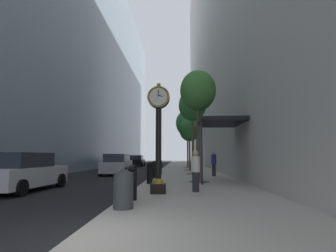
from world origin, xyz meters
TOP-DOWN VIEW (x-y plane):
  - ground_plane at (0.00, 27.00)m, footprint 110.00×110.00m
  - sidewalk_right at (2.65, 30.00)m, footprint 5.29×80.00m
  - building_block_left at (-12.31, 30.00)m, footprint 9.00×80.00m
  - building_block_right at (9.79, 30.00)m, footprint 9.00×80.00m
  - street_clock at (1.11, 5.43)m, footprint 0.84×0.55m
  - bollard_nearest at (0.42, 3.88)m, footprint 0.29×0.29m
  - bollard_third at (0.42, 8.76)m, footprint 0.29×0.29m
  - bollard_fourth at (0.42, 11.19)m, footprint 0.29×0.29m
  - bollard_fifth at (0.42, 13.63)m, footprint 0.29×0.29m
  - bollard_sixth at (0.42, 16.07)m, footprint 0.29×0.29m
  - street_tree_near at (2.93, 9.84)m, footprint 1.95×1.95m
  - street_tree_mid_near at (2.93, 15.92)m, footprint 2.13×2.13m
  - street_tree_mid_far at (2.93, 22.00)m, footprint 2.05×2.05m
  - street_tree_far at (2.93, 28.08)m, footprint 2.85×2.85m
  - trash_bin at (0.42, 2.52)m, footprint 0.53×0.53m
  - pedestrian_walking at (2.51, 5.89)m, footprint 0.46×0.46m
  - pedestrian_by_clock at (4.25, 14.02)m, footprint 0.37×0.37m
  - storefront_awning at (4.05, 10.10)m, footprint 2.40×3.60m
  - car_black_near at (-4.30, 34.47)m, footprint 2.19×4.63m
  - car_grey_mid at (-4.28, 23.61)m, footprint 2.00×4.71m
  - car_white_far at (-4.85, 6.87)m, footprint 2.13×4.65m
  - car_silver_trailing at (-3.10, 16.77)m, footprint 2.15×4.07m

SIDE VIEW (x-z plane):
  - ground_plane at x=0.00m, z-range 0.00..0.00m
  - sidewalk_right at x=2.65m, z-range 0.00..0.14m
  - trash_bin at x=0.42m, z-range 0.15..1.20m
  - bollard_nearest at x=0.42m, z-range 0.17..1.25m
  - bollard_third at x=0.42m, z-range 0.17..1.25m
  - bollard_fourth at x=0.42m, z-range 0.17..1.25m
  - bollard_fifth at x=0.42m, z-range 0.17..1.25m
  - bollard_sixth at x=0.42m, z-range 0.17..1.25m
  - car_black_near at x=-4.30m, z-range -0.02..1.60m
  - car_white_far at x=-4.85m, z-range -0.02..1.63m
  - car_silver_trailing at x=-3.10m, z-range -0.03..1.64m
  - car_grey_mid at x=-4.28m, z-range -0.03..1.67m
  - pedestrian_walking at x=2.51m, z-range 0.18..1.76m
  - pedestrian_by_clock at x=4.25m, z-range 0.19..1.92m
  - street_clock at x=1.11m, z-range 0.34..4.49m
  - storefront_awning at x=4.05m, z-range 1.63..4.93m
  - street_tree_mid_far at x=2.93m, z-range 1.51..6.68m
  - street_tree_near at x=2.93m, z-range 1.99..8.04m
  - street_tree_mid_near at x=2.93m, z-range 2.11..8.62m
  - street_tree_far at x=2.93m, z-range 2.00..9.03m
  - building_block_left at x=-12.31m, z-range 0.00..30.60m
  - building_block_right at x=9.79m, z-range 0.00..43.42m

